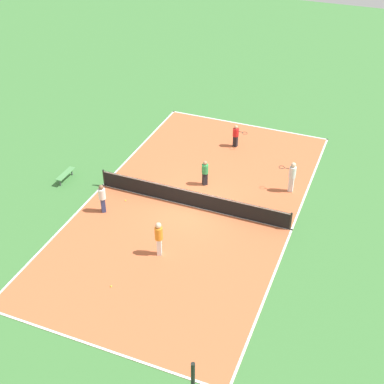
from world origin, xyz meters
TOP-DOWN VIEW (x-y plane):
  - ground_plane at (0.00, 0.00)m, footprint 80.00×80.00m
  - court_surface at (0.00, 0.00)m, footprint 10.47×19.28m
  - tennis_net at (0.00, 0.00)m, footprint 10.27×0.10m
  - bench at (7.31, 0.32)m, footprint 0.36×1.44m
  - player_near_white at (-4.34, -3.20)m, footprint 0.94×0.37m
  - player_center_orange at (-0.00, 3.96)m, footprint 0.46×0.46m
  - player_far_green at (0.09, -2.10)m, footprint 0.51×0.51m
  - player_far_white at (3.97, 2.07)m, footprint 0.51×0.51m
  - player_coach_red at (-0.16, -6.66)m, footprint 0.98×0.51m
  - tennis_ball_midcourt at (4.68, -0.76)m, footprint 0.07×0.07m
  - tennis_ball_right_alley at (1.03, 6.63)m, footprint 0.07×0.07m
  - tennis_ball_far_baseline at (3.37, 0.88)m, footprint 0.07×0.07m

SIDE VIEW (x-z plane):
  - ground_plane at x=0.00m, z-range 0.00..0.00m
  - court_surface at x=0.00m, z-range 0.00..0.02m
  - tennis_ball_midcourt at x=4.68m, z-range 0.02..0.09m
  - tennis_ball_right_alley at x=1.03m, z-range 0.02..0.09m
  - tennis_ball_far_baseline at x=3.37m, z-range 0.02..0.09m
  - bench at x=7.31m, z-range 0.16..0.61m
  - tennis_net at x=0.00m, z-range 0.03..1.01m
  - player_coach_red at x=-0.16m, z-range 0.11..1.52m
  - player_far_green at x=0.09m, z-range 0.11..1.60m
  - player_far_white at x=3.97m, z-range 0.13..1.72m
  - player_near_white at x=-4.34m, z-range 0.16..1.94m
  - player_center_orange at x=0.00m, z-range 0.16..1.95m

